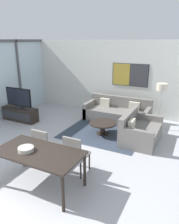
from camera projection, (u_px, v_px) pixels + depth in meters
The scene contains 12 objects.
wall_back at pixel (108, 77), 8.53m from camera, with size 7.27×0.09×2.80m.
area_rug at pixel (102, 134), 6.81m from camera, with size 2.41×1.86×0.01m.
tv_console at pixel (20, 114), 7.86m from camera, with size 1.35×0.42×0.49m.
television at pixel (19, 98), 7.67m from camera, with size 1.09×0.20×0.71m.
sofa_main at pixel (118, 113), 7.88m from camera, with size 2.30×0.94×0.82m.
sofa_side at pixel (138, 132), 6.30m from camera, with size 0.94×1.48×0.82m.
coffee_table at pixel (103, 125), 6.72m from camera, with size 0.83×0.83×0.38m.
dining_table at pixel (39, 155), 4.20m from camera, with size 1.71×0.90×0.76m.
dining_chair_left at pixel (44, 145), 5.00m from camera, with size 0.46×0.46×0.90m.
dining_chair_centre at pixel (75, 153), 4.65m from camera, with size 0.46×0.46×0.90m.
fruit_bowl at pixel (26, 149), 4.19m from camera, with size 0.31×0.31×0.08m.
floor_lamp at pixel (162, 91), 6.79m from camera, with size 0.33×0.33×1.51m.
Camera 1 is at (3.22, -1.86, 2.81)m, focal length 35.00 mm.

